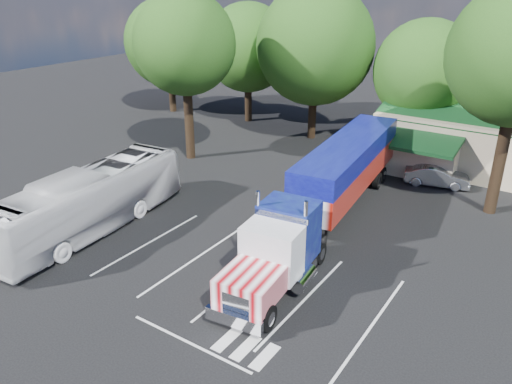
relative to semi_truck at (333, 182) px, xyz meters
The scene contains 11 objects.
ground 4.99m from the semi_truck, 154.72° to the right, with size 120.00×120.00×0.00m, color black.
tree_row_a 30.12m from the semi_truck, 150.49° to the left, with size 9.00×9.00×11.68m.
tree_row_b 23.70m from the semi_truck, 136.65° to the left, with size 8.40×8.40×11.35m.
tree_row_c 17.78m from the semi_truck, 121.80° to the left, with size 10.00×10.00×13.05m.
tree_row_d 16.18m from the semi_truck, 89.64° to the left, with size 8.00×8.00×10.60m.
tree_near_left 16.26m from the semi_truck, 163.90° to the left, with size 7.60×7.60×12.65m.
semi_truck is the anchor object (origin of this frame).
woman 4.83m from the semi_truck, 82.44° to the right, with size 0.63×0.42×1.74m, color black.
bicycle 3.43m from the semi_truck, 139.68° to the left, with size 0.60×1.72×0.90m, color black.
tour_bus 13.83m from the semi_truck, 142.11° to the right, with size 2.99×12.77×3.56m, color silver.
silver_sedan 9.96m from the semi_truck, 68.18° to the left, with size 1.51×4.33×1.43m, color #929599.
Camera 1 is at (14.95, -22.66, 13.35)m, focal length 35.00 mm.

